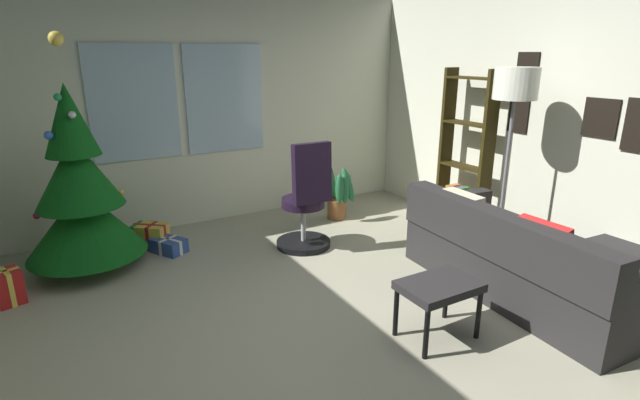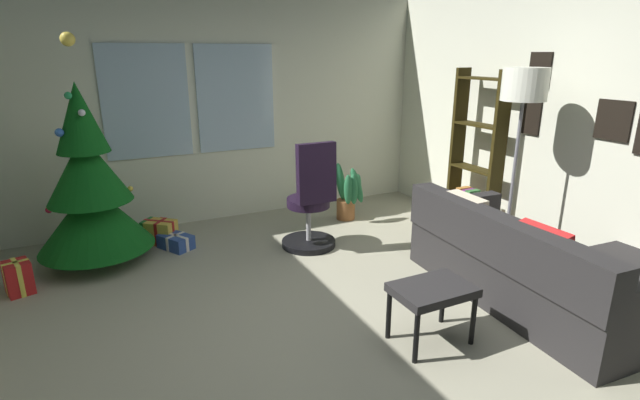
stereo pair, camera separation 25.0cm
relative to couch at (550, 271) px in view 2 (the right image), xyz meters
name	(u,v)px [view 2 (the right image)]	position (x,y,z in m)	size (l,w,h in m)	color
ground_plane	(341,337)	(-1.70, 0.34, -0.32)	(4.95, 5.67, 0.10)	#A39E85
wall_back_with_windows	(223,109)	(-1.72, 3.22, 1.03)	(4.95, 0.12, 2.59)	silver
wall_right_with_frames	(599,129)	(0.82, 0.34, 1.03)	(0.12, 5.67, 2.59)	silver
couch	(550,271)	(0.00, 0.00, 0.00)	(1.65, 2.12, 0.77)	#262525
footstool	(432,294)	(-1.21, -0.03, 0.10)	(0.54, 0.37, 0.42)	#262525
holiday_tree	(90,191)	(-3.22, 2.40, 0.45)	(1.03, 1.03, 2.10)	#4C331E
gift_box_red	(18,278)	(-3.85, 2.03, -0.13)	(0.25, 0.26, 0.29)	red
gift_box_green	(157,230)	(-2.63, 2.79, -0.17)	(0.36, 0.35, 0.21)	#1E722D
gift_box_gold	(162,232)	(-2.61, 2.64, -0.15)	(0.35, 0.34, 0.25)	gold
gift_box_blue	(176,242)	(-2.50, 2.43, -0.20)	(0.36, 0.41, 0.15)	#2D4C99
office_chair	(311,207)	(-1.24, 1.84, 0.17)	(0.56, 0.56, 1.12)	black
bookshelf	(476,164)	(0.55, 1.47, 0.52)	(0.18, 0.64, 1.78)	black
floor_lamp	(523,98)	(0.25, 0.69, 1.29)	(0.38, 0.38, 1.81)	slate
potted_plant	(349,195)	(-0.48, 2.42, 0.04)	(0.38, 0.43, 0.69)	#935A31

